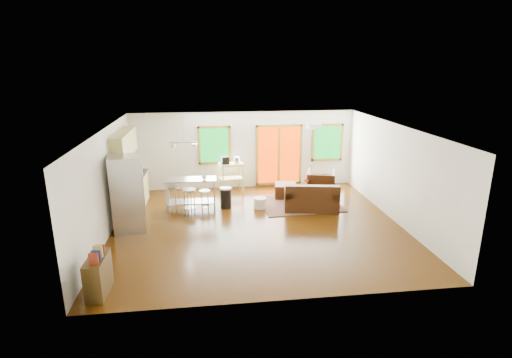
{
  "coord_description": "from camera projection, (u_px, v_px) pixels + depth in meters",
  "views": [
    {
      "loc": [
        -1.29,
        -9.73,
        4.15
      ],
      "look_at": [
        0.0,
        0.3,
        1.2
      ],
      "focal_mm": 28.0,
      "sensor_mm": 36.0,
      "label": 1
    }
  ],
  "objects": [
    {
      "name": "trash_can",
      "position": [
        226.0,
        198.0,
        11.81
      ],
      "size": [
        0.37,
        0.37,
        0.62
      ],
      "rotation": [
        0.0,
        0.0,
        -0.08
      ],
      "color": "black",
      "rests_on": "floor"
    },
    {
      "name": "loveseat",
      "position": [
        311.0,
        199.0,
        11.65
      ],
      "size": [
        1.68,
        1.13,
        0.83
      ],
      "rotation": [
        0.0,
        0.0,
        -0.17
      ],
      "color": "black",
      "rests_on": "floor"
    },
    {
      "name": "bar_stool_b",
      "position": [
        189.0,
        196.0,
        11.1
      ],
      "size": [
        0.49,
        0.49,
        0.79
      ],
      "rotation": [
        0.0,
        0.0,
        -0.43
      ],
      "color": "#B7BABC",
      "rests_on": "floor"
    },
    {
      "name": "floor",
      "position": [
        257.0,
        226.0,
        10.58
      ],
      "size": [
        7.5,
        7.0,
        0.02
      ],
      "primitive_type": "cube",
      "color": "#311903",
      "rests_on": "ground"
    },
    {
      "name": "right_wall",
      "position": [
        397.0,
        174.0,
        10.68
      ],
      "size": [
        0.02,
        7.0,
        2.6
      ],
      "primitive_type": "cube",
      "color": "silver",
      "rests_on": "ground"
    },
    {
      "name": "cabinets",
      "position": [
        130.0,
        179.0,
        11.52
      ],
      "size": [
        0.64,
        2.24,
        2.3
      ],
      "color": "tan",
      "rests_on": "floor"
    },
    {
      "name": "rug",
      "position": [
        300.0,
        204.0,
        12.17
      ],
      "size": [
        2.45,
        1.95,
        0.02
      ],
      "primitive_type": "cube",
      "rotation": [
        0.0,
        0.0,
        0.06
      ],
      "color": "#485434",
      "rests_on": "floor"
    },
    {
      "name": "bar_stool_a",
      "position": [
        172.0,
        193.0,
        11.35
      ],
      "size": [
        0.42,
        0.42,
        0.8
      ],
      "rotation": [
        0.0,
        0.0,
        0.1
      ],
      "color": "#B7BABC",
      "rests_on": "floor"
    },
    {
      "name": "coffee_table",
      "position": [
        309.0,
        189.0,
        12.6
      ],
      "size": [
        1.04,
        0.72,
        0.39
      ],
      "rotation": [
        0.0,
        0.0,
        0.15
      ],
      "color": "#31210A",
      "rests_on": "floor"
    },
    {
      "name": "ottoman",
      "position": [
        285.0,
        191.0,
        12.76
      ],
      "size": [
        0.76,
        0.76,
        0.44
      ],
      "primitive_type": "cube",
      "rotation": [
        0.0,
        0.0,
        -0.16
      ],
      "color": "black",
      "rests_on": "floor"
    },
    {
      "name": "vase",
      "position": [
        306.0,
        185.0,
        12.28
      ],
      "size": [
        0.25,
        0.25,
        0.33
      ],
      "rotation": [
        0.0,
        0.0,
        -0.32
      ],
      "color": "silver",
      "rests_on": "coffee_table"
    },
    {
      "name": "bar_stool_c",
      "position": [
        205.0,
        196.0,
        11.32
      ],
      "size": [
        0.34,
        0.34,
        0.68
      ],
      "rotation": [
        0.0,
        0.0,
        0.05
      ],
      "color": "#B7BABC",
      "rests_on": "floor"
    },
    {
      "name": "window_right",
      "position": [
        327.0,
        142.0,
        13.81
      ],
      "size": [
        1.1,
        0.05,
        1.3
      ],
      "color": "#0B6319",
      "rests_on": "back_wall"
    },
    {
      "name": "pendant_light",
      "position": [
        184.0,
        146.0,
        11.25
      ],
      "size": [
        0.8,
        0.18,
        0.79
      ],
      "color": "gray",
      "rests_on": "ceiling"
    },
    {
      "name": "kitchen_cart",
      "position": [
        230.0,
        167.0,
        13.22
      ],
      "size": [
        0.86,
        0.64,
        1.2
      ],
      "rotation": [
        0.0,
        0.0,
        0.19
      ],
      "color": "tan",
      "rests_on": "floor"
    },
    {
      "name": "back_wall",
      "position": [
        244.0,
        150.0,
        13.56
      ],
      "size": [
        7.5,
        0.02,
        2.6
      ],
      "primitive_type": "cube",
      "color": "silver",
      "rests_on": "ground"
    },
    {
      "name": "ceiling_flush",
      "position": [
        314.0,
        126.0,
        10.64
      ],
      "size": [
        0.35,
        0.35,
        0.12
      ],
      "primitive_type": "cube",
      "color": "white",
      "rests_on": "ceiling"
    },
    {
      "name": "window_left",
      "position": [
        214.0,
        145.0,
        13.33
      ],
      "size": [
        1.1,
        0.05,
        1.3
      ],
      "color": "#0B6319",
      "rests_on": "back_wall"
    },
    {
      "name": "pouf",
      "position": [
        260.0,
        203.0,
        11.81
      ],
      "size": [
        0.41,
        0.41,
        0.32
      ],
      "primitive_type": "cylinder",
      "rotation": [
        0.0,
        0.0,
        -0.14
      ],
      "color": "silver",
      "rests_on": "floor"
    },
    {
      "name": "front_wall",
      "position": [
        284.0,
        235.0,
        6.88
      ],
      "size": [
        7.5,
        0.02,
        2.6
      ],
      "primitive_type": "cube",
      "color": "silver",
      "rests_on": "ground"
    },
    {
      "name": "left_wall",
      "position": [
        105.0,
        184.0,
        9.76
      ],
      "size": [
        0.02,
        7.0,
        2.6
      ],
      "primitive_type": "cube",
      "color": "silver",
      "rests_on": "ground"
    },
    {
      "name": "ceiling",
      "position": [
        258.0,
        128.0,
        9.85
      ],
      "size": [
        7.5,
        7.0,
        0.02
      ],
      "primitive_type": "cube",
      "color": "white",
      "rests_on": "ground"
    },
    {
      "name": "cup",
      "position": [
        204.0,
        177.0,
        11.41
      ],
      "size": [
        0.14,
        0.11,
        0.14
      ],
      "primitive_type": "imported",
      "rotation": [
        0.0,
        0.0,
        -0.01
      ],
      "color": "white",
      "rests_on": "island"
    },
    {
      "name": "french_doors",
      "position": [
        279.0,
        155.0,
        13.72
      ],
      "size": [
        1.6,
        0.05,
        2.1
      ],
      "color": "#CD3200",
      "rests_on": "back_wall"
    },
    {
      "name": "bookshelf",
      "position": [
        98.0,
        275.0,
        7.38
      ],
      "size": [
        0.34,
        0.83,
        0.97
      ],
      "rotation": [
        0.0,
        0.0,
        -0.02
      ],
      "color": "#31210A",
      "rests_on": "floor"
    },
    {
      "name": "book",
      "position": [
        323.0,
        185.0,
        12.17
      ],
      "size": [
        0.22,
        0.11,
        0.3
      ],
      "primitive_type": "imported",
      "rotation": [
        0.0,
        0.0,
        0.4
      ],
      "color": "maroon",
      "rests_on": "coffee_table"
    },
    {
      "name": "refrigerator",
      "position": [
        128.0,
        194.0,
        10.06
      ],
      "size": [
        0.9,
        0.88,
        1.95
      ],
      "rotation": [
        0.0,
        0.0,
        0.17
      ],
      "color": "#B7BABC",
      "rests_on": "floor"
    },
    {
      "name": "island",
      "position": [
        191.0,
        189.0,
        11.56
      ],
      "size": [
        1.5,
        0.63,
        0.94
      ],
      "rotation": [
        0.0,
        0.0,
        -0.03
      ],
      "color": "#B7BABC",
      "rests_on": "floor"
    },
    {
      "name": "armchair",
      "position": [
        321.0,
        181.0,
        12.94
      ],
      "size": [
        1.07,
        1.03,
        0.9
      ],
      "primitive_type": "imported",
      "rotation": [
        0.0,
        0.0,
        2.84
      ],
      "color": "black",
      "rests_on": "floor"
    }
  ]
}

